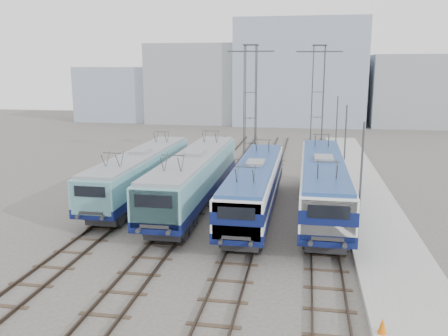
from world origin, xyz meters
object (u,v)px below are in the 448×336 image
locomotive_center_right (255,184)px  locomotive_far_right (323,181)px  locomotive_center_left (194,175)px  mast_front (361,185)px  catenary_tower_east (317,101)px  mast_rear (336,130)px  locomotive_far_left (141,171)px  mast_mid (345,149)px  catenary_tower_west (250,101)px  safety_cone (382,326)px

locomotive_center_right → locomotive_far_right: 4.62m
locomotive_center_left → locomotive_far_right: locomotive_center_left is taller
mast_front → catenary_tower_east: bearing=95.5°
locomotive_center_right → catenary_tower_east: catenary_tower_east is taller
locomotive_center_right → catenary_tower_east: 18.69m
locomotive_center_right → mast_rear: mast_rear is taller
locomotive_center_left → mast_front: mast_front is taller
locomotive_far_right → mast_front: (1.85, -5.37, 1.13)m
locomotive_far_left → locomotive_center_right: (9.00, -2.64, 0.03)m
catenary_tower_east → mast_mid: size_ratio=1.71×
locomotive_far_left → locomotive_far_right: 13.60m
locomotive_center_right → mast_mid: (6.35, 7.66, 1.28)m
catenary_tower_west → mast_rear: catenary_tower_west is taller
safety_cone → locomotive_far_right: bearing=96.7°
locomotive_center_left → locomotive_center_right: bearing=-16.3°
locomotive_far_left → catenary_tower_east: 20.52m
locomotive_center_left → safety_cone: size_ratio=30.90×
mast_rear → safety_cone: (-0.06, -33.91, -2.90)m
mast_mid → locomotive_far_right: bearing=-105.6°
mast_front → mast_rear: (0.00, 24.00, 0.00)m
locomotive_far_right → mast_front: bearing=-71.0°
locomotive_far_right → safety_cone: locomotive_far_right is taller
locomotive_far_right → catenary_tower_east: 17.17m
mast_mid → safety_cone: (-0.06, -21.91, -2.90)m
locomotive_far_right → mast_rear: bearing=84.3°
locomotive_far_left → mast_mid: mast_mid is taller
mast_mid → locomotive_center_right: bearing=-129.7°
locomotive_far_left → locomotive_far_right: locomotive_far_right is taller
locomotive_center_left → locomotive_center_right: locomotive_center_left is taller
locomotive_center_right → mast_rear: (6.35, 19.66, 1.28)m
locomotive_far_left → locomotive_center_right: bearing=-16.3°
catenary_tower_west → catenary_tower_east: (6.50, 2.00, 0.00)m
locomotive_far_left → mast_rear: (15.35, 17.02, 1.31)m
locomotive_far_right → mast_front: size_ratio=2.66×
locomotive_far_left → catenary_tower_west: bearing=62.6°
safety_cone → locomotive_center_right: bearing=113.8°
locomotive_far_right → catenary_tower_west: catenary_tower_west is taller
locomotive_center_left → catenary_tower_east: (8.75, 16.34, 4.31)m
locomotive_far_right → mast_mid: mast_mid is taller
mast_front → mast_mid: 12.00m
catenary_tower_east → mast_rear: bearing=43.6°
locomotive_center_left → mast_front: bearing=-27.5°
catenary_tower_east → mast_rear: catenary_tower_east is taller
mast_front → locomotive_far_left: bearing=155.5°
catenary_tower_east → mast_front: bearing=-84.5°
catenary_tower_east → safety_cone: (2.04, -31.91, -6.04)m
mast_mid → mast_rear: bearing=90.0°
mast_rear → catenary_tower_east: bearing=-136.4°
locomotive_far_right → mast_rear: (1.85, 18.63, 1.13)m
locomotive_far_left → safety_cone: locomotive_far_left is taller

